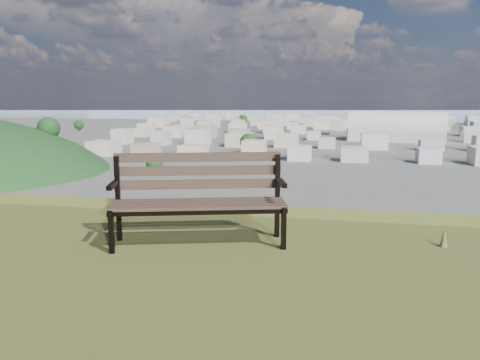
# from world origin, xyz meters

# --- Properties ---
(park_bench) EXTENTS (1.75, 0.97, 0.88)m
(park_bench) POSITION_xyz_m (0.04, 2.88, 25.49)
(park_bench) COLOR #413226
(park_bench) RESTS_ON hilltop_mesa
(arena) EXTENTS (61.08, 36.12, 24.14)m
(arena) POSITION_xyz_m (38.31, 301.89, 5.69)
(arena) COLOR beige
(arena) RESTS_ON ground
(city_blocks) EXTENTS (395.00, 361.00, 7.00)m
(city_blocks) POSITION_xyz_m (0.00, 394.44, 3.50)
(city_blocks) COLOR beige
(city_blocks) RESTS_ON ground
(city_trees) EXTENTS (406.52, 387.20, 9.98)m
(city_trees) POSITION_xyz_m (-26.39, 319.00, 4.83)
(city_trees) COLOR #35201A
(city_trees) RESTS_ON ground
(bay_water) EXTENTS (2400.00, 700.00, 0.12)m
(bay_water) POSITION_xyz_m (0.00, 900.00, 0.00)
(bay_water) COLOR #9AB3C4
(bay_water) RESTS_ON ground
(far_hills) EXTENTS (2050.00, 340.00, 60.00)m
(far_hills) POSITION_xyz_m (-60.92, 1402.93, 25.47)
(far_hills) COLOR #8790A8
(far_hills) RESTS_ON ground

